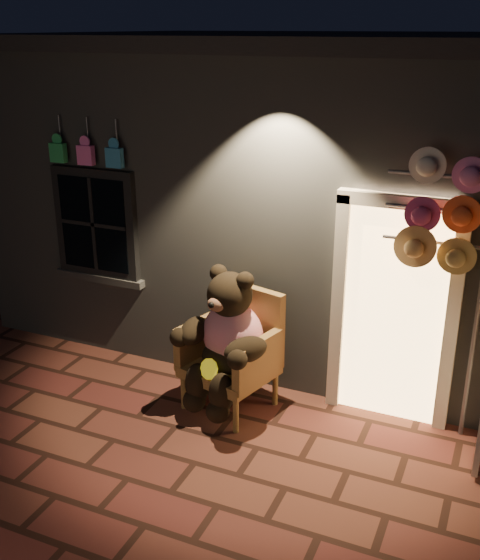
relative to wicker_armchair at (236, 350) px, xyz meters
The scene contains 4 objects.
ground 1.21m from the wicker_armchair, 86.16° to the right, with size 60.00×60.00×0.00m, color #572D21.
shop_building 3.15m from the wicker_armchair, 88.60° to the left, with size 7.30×5.95×3.51m.
wicker_armchair is the anchor object (origin of this frame).
teddy_bear 0.23m from the wicker_armchair, 99.78° to the right, with size 0.98×0.88×1.39m.
Camera 1 is at (2.25, -4.17, 3.55)m, focal length 42.00 mm.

